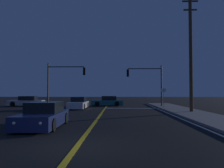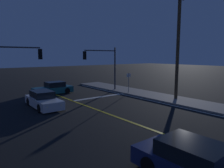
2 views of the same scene
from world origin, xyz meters
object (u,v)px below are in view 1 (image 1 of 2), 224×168
at_px(traffic_signal_near_right, 148,79).
at_px(car_mid_block_white, 79,103).
at_px(utility_pole_right, 191,52).
at_px(car_distant_tail_teal, 108,102).
at_px(car_far_approaching_navy, 44,116).
at_px(car_side_waiting_silver, 27,102).
at_px(street_sign_corner, 164,95).
at_px(traffic_signal_far_left, 62,78).

bearing_deg(traffic_signal_near_right, car_mid_block_white, 18.87).
bearing_deg(utility_pole_right, car_mid_block_white, 154.86).
bearing_deg(car_distant_tail_teal, car_far_approaching_navy, 169.12).
height_order(car_side_waiting_silver, street_sign_corner, street_sign_corner).
bearing_deg(traffic_signal_far_left, car_far_approaching_navy, -80.00).
xyz_separation_m(car_distant_tail_teal, traffic_signal_near_right, (5.20, -2.46, 2.95)).
relative_size(traffic_signal_near_right, utility_pole_right, 0.49).
height_order(car_mid_block_white, traffic_signal_far_left, traffic_signal_far_left).
height_order(traffic_signal_far_left, utility_pole_right, utility_pole_right).
bearing_deg(car_distant_tail_teal, utility_pole_right, -145.45).
distance_m(car_distant_tail_teal, street_sign_corner, 8.49).
height_order(traffic_signal_near_right, street_sign_corner, traffic_signal_near_right).
height_order(car_side_waiting_silver, traffic_signal_near_right, traffic_signal_near_right).
bearing_deg(car_distant_tail_teal, car_side_waiting_silver, 91.28).
xyz_separation_m(utility_pole_right, street_sign_corner, (-1.40, 5.21, -3.97)).
distance_m(car_mid_block_white, car_far_approaching_navy, 13.48).
xyz_separation_m(car_side_waiting_silver, street_sign_corner, (17.46, -4.48, 1.00)).
distance_m(traffic_signal_near_right, utility_pole_right, 8.72).
distance_m(car_far_approaching_navy, utility_pole_right, 14.38).
bearing_deg(traffic_signal_far_left, utility_pole_right, -26.46).
distance_m(car_distant_tail_teal, car_far_approaching_navy, 18.95).
bearing_deg(street_sign_corner, car_distant_tail_teal, 141.41).
height_order(traffic_signal_near_right, utility_pole_right, utility_pole_right).
bearing_deg(car_mid_block_white, traffic_signal_near_right, -160.62).
distance_m(car_mid_block_white, traffic_signal_far_left, 4.02).
xyz_separation_m(car_mid_block_white, traffic_signal_near_right, (8.26, 2.82, 2.95)).
height_order(car_mid_block_white, utility_pole_right, utility_pole_right).
bearing_deg(car_far_approaching_navy, traffic_signal_far_left, -81.15).
bearing_deg(car_distant_tail_teal, street_sign_corner, -131.39).
relative_size(car_distant_tail_teal, car_far_approaching_navy, 0.91).
distance_m(traffic_signal_near_right, traffic_signal_far_left, 10.59).
xyz_separation_m(car_far_approaching_navy, street_sign_corner, (9.25, 13.50, 0.99)).
distance_m(car_mid_block_white, utility_pole_right, 13.18).
bearing_deg(car_mid_block_white, car_far_approaching_navy, 92.20).
height_order(utility_pole_right, street_sign_corner, utility_pole_right).
relative_size(car_mid_block_white, street_sign_corner, 2.00).
bearing_deg(car_side_waiting_silver, street_sign_corner, -107.20).
distance_m(car_distant_tail_teal, traffic_signal_far_left, 7.21).
bearing_deg(utility_pole_right, traffic_signal_near_right, 109.19).
xyz_separation_m(car_far_approaching_navy, traffic_signal_far_left, (-2.63, 14.90, 3.02)).
distance_m(car_mid_block_white, traffic_signal_near_right, 9.22).
relative_size(traffic_signal_far_left, utility_pole_right, 0.49).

